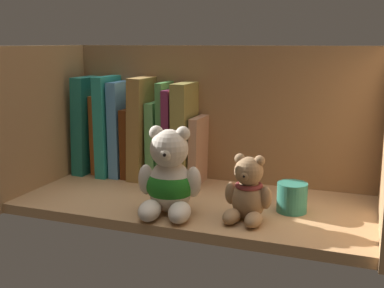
# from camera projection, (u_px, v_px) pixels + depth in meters

# --- Properties ---
(shelf_board) EXTENTS (0.71, 0.32, 0.02)m
(shelf_board) POSITION_uv_depth(u_px,v_px,m) (195.00, 205.00, 1.00)
(shelf_board) COLOR tan
(shelf_board) RESTS_ON ground
(shelf_back_panel) EXTENTS (0.74, 0.01, 0.33)m
(shelf_back_panel) POSITION_uv_depth(u_px,v_px,m) (219.00, 118.00, 1.11)
(shelf_back_panel) COLOR olive
(shelf_back_panel) RESTS_ON ground
(shelf_side_panel_left) EXTENTS (0.02, 0.34, 0.33)m
(shelf_side_panel_left) POSITION_uv_depth(u_px,v_px,m) (44.00, 120.00, 1.09)
(shelf_side_panel_left) COLOR tan
(shelf_side_panel_left) RESTS_ON ground
(book_0) EXTENTS (0.04, 0.15, 0.24)m
(book_0) POSITION_uv_depth(u_px,v_px,m) (92.00, 124.00, 1.21)
(book_0) COLOR #1C7167
(book_0) RESTS_ON shelf_board
(book_1) EXTENTS (0.02, 0.10, 0.19)m
(book_1) POSITION_uv_depth(u_px,v_px,m) (104.00, 133.00, 1.20)
(book_1) COLOR #BA5922
(book_1) RESTS_ON shelf_board
(book_2) EXTENTS (0.03, 0.15, 0.24)m
(book_2) POSITION_uv_depth(u_px,v_px,m) (114.00, 125.00, 1.19)
(book_2) COLOR teal
(book_2) RESTS_ON shelf_board
(book_3) EXTENTS (0.03, 0.13, 0.23)m
(book_3) POSITION_uv_depth(u_px,v_px,m) (125.00, 128.00, 1.18)
(book_3) COLOR #5695D0
(book_3) RESTS_ON shelf_board
(book_4) EXTENTS (0.02, 0.13, 0.17)m
(book_4) POSITION_uv_depth(u_px,v_px,m) (135.00, 141.00, 1.17)
(book_4) COLOR #602C10
(book_4) RESTS_ON shelf_board
(book_5) EXTENTS (0.04, 0.15, 0.24)m
(book_5) POSITION_uv_depth(u_px,v_px,m) (146.00, 127.00, 1.16)
(book_5) COLOR olive
(book_5) RESTS_ON shelf_board
(book_6) EXTENTS (0.02, 0.11, 0.18)m
(book_6) POSITION_uv_depth(u_px,v_px,m) (159.00, 139.00, 1.15)
(book_6) COLOR #6AB869
(book_6) RESTS_ON shelf_board
(book_7) EXTENTS (0.02, 0.11, 0.23)m
(book_7) POSITION_uv_depth(u_px,v_px,m) (168.00, 130.00, 1.14)
(book_7) COLOR #539F51
(book_7) RESTS_ON shelf_board
(book_8) EXTENTS (0.02, 0.14, 0.22)m
(book_8) POSITION_uv_depth(u_px,v_px,m) (176.00, 134.00, 1.13)
(book_8) COLOR #73254B
(book_8) RESTS_ON shelf_board
(book_9) EXTENTS (0.03, 0.14, 0.23)m
(book_9) POSITION_uv_depth(u_px,v_px,m) (189.00, 132.00, 1.12)
(book_9) COLOR olive
(book_9) RESTS_ON shelf_board
(book_10) EXTENTS (0.02, 0.13, 0.16)m
(book_10) POSITION_uv_depth(u_px,v_px,m) (201.00, 149.00, 1.12)
(book_10) COLOR tan
(book_10) RESTS_ON shelf_board
(teddy_bear_larger) EXTENTS (0.12, 0.13, 0.17)m
(teddy_bear_larger) POSITION_uv_depth(u_px,v_px,m) (169.00, 180.00, 0.90)
(teddy_bear_larger) COLOR beige
(teddy_bear_larger) RESTS_ON shelf_board
(teddy_bear_smaller) EXTENTS (0.09, 0.09, 0.12)m
(teddy_bear_smaller) POSITION_uv_depth(u_px,v_px,m) (248.00, 193.00, 0.87)
(teddy_bear_smaller) COLOR #93704C
(teddy_bear_smaller) RESTS_ON shelf_board
(pillar_candle) EXTENTS (0.06, 0.06, 0.06)m
(pillar_candle) POSITION_uv_depth(u_px,v_px,m) (292.00, 197.00, 0.92)
(pillar_candle) COLOR #2D7A66
(pillar_candle) RESTS_ON shelf_board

